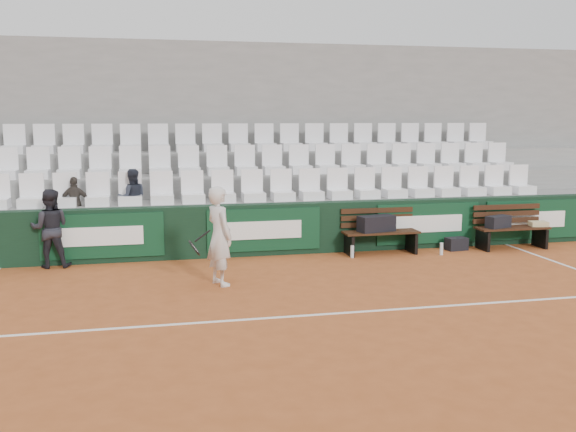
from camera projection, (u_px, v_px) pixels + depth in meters
The scene contains 22 objects.
ground at pixel (329, 314), 8.77m from camera, with size 80.00×80.00×0.00m, color #AC5426.
court_baseline at pixel (329, 314), 8.77m from camera, with size 18.00×0.06×0.01m, color white.
back_barrier at pixel (276, 229), 12.56m from camera, with size 18.00×0.34×1.00m.
grandstand_tier_front at pixel (267, 224), 13.15m from camera, with size 18.00×0.95×1.00m, color gray.
grandstand_tier_mid at pixel (259, 207), 14.04m from camera, with size 18.00×0.95×1.45m, color gray.
grandstand_tier_back at pixel (252, 192), 14.92m from camera, with size 18.00×0.95×1.90m, color gray.
grandstand_rear_wall at pixel (247, 137), 15.33m from camera, with size 18.00×0.30×4.40m, color gray.
seat_row_front at pixel (268, 185), 12.86m from camera, with size 11.90×0.44×0.63m, color white.
seat_row_mid at pixel (260, 160), 13.71m from camera, with size 11.90×0.44×0.63m, color white.
seat_row_back at pixel (252, 137), 14.56m from camera, with size 11.90×0.44×0.63m, color silver.
bench_left at pixel (381, 242), 12.62m from camera, with size 1.50×0.56×0.45m, color #371E10.
bench_right at pixel (512, 238), 13.12m from camera, with size 1.50×0.56×0.45m, color #371D10.
sports_bag_left at pixel (376, 224), 12.55m from camera, with size 0.72×0.31×0.31m, color black.
sports_bag_right at pixel (498, 222), 12.98m from camera, with size 0.52×0.24×0.24m, color black.
towel at pixel (538, 224), 13.17m from camera, with size 0.35×0.25×0.10m, color #C9B982.
sports_bag_ground at pixel (456, 244), 12.98m from camera, with size 0.42×0.25×0.25m, color black.
water_bottle_near at pixel (352, 251), 12.27m from camera, with size 0.07×0.07×0.24m, color silver.
water_bottle_far at pixel (441, 249), 12.52m from camera, with size 0.07×0.07×0.24m, color silver.
tennis_player at pixel (219, 236), 10.20m from camera, with size 0.78×0.68×1.59m.
ball_kid at pixel (50, 229), 11.41m from camera, with size 0.68×0.53×1.41m, color black.
spectator_b at pixel (74, 180), 12.09m from camera, with size 0.59×0.24×1.00m, color #342F2A.
spectator_c at pixel (131, 175), 12.30m from camera, with size 0.55×0.43×1.14m, color #212632.
Camera 1 is at (-2.37, -8.14, 2.67)m, focal length 40.00 mm.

